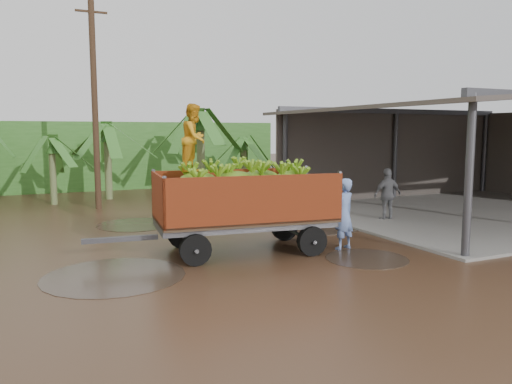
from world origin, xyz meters
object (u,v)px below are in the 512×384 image
(banana_trailer, at_px, (243,199))
(man_grey, at_px, (387,195))
(man_blue, at_px, (344,214))
(utility_pole, at_px, (95,103))

(banana_trailer, xyz_separation_m, man_grey, (6.29, 1.99, -0.45))
(banana_trailer, bearing_deg, man_grey, 23.97)
(banana_trailer, distance_m, man_blue, 2.69)
(banana_trailer, distance_m, utility_pole, 9.84)
(man_blue, distance_m, man_grey, 4.72)
(utility_pole, bearing_deg, banana_trailer, -74.99)
(banana_trailer, bearing_deg, man_blue, -12.12)
(banana_trailer, xyz_separation_m, man_blue, (2.52, -0.85, -0.43))
(man_grey, bearing_deg, banana_trailer, 19.55)
(man_blue, xyz_separation_m, man_grey, (3.77, 2.83, -0.02))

